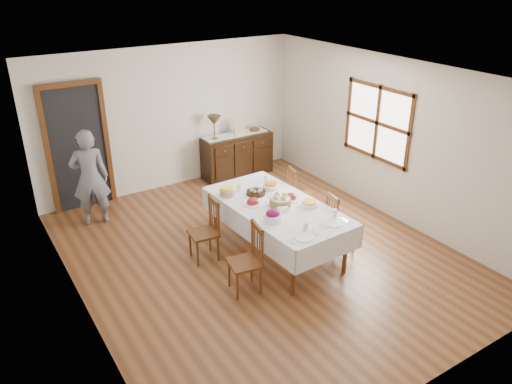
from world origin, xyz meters
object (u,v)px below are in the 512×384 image
table_lamp (214,121)px  person (90,175)px  dining_table (276,211)px  chair_right_near (338,221)px  sideboard (237,155)px  chair_left_far (206,229)px  chair_right_far (299,195)px  chair_left_near (248,259)px

table_lamp → person: bearing=-169.4°
dining_table → person: bearing=127.3°
chair_right_near → sideboard: bearing=9.0°
chair_left_far → person: bearing=-145.7°
chair_right_far → chair_right_near: bearing=-167.7°
chair_right_near → sideboard: 3.23m
person → chair_left_far: bearing=133.1°
chair_right_near → table_lamp: 3.31m
chair_right_near → table_lamp: table_lamp is taller
sideboard → dining_table: bearing=-109.8°
dining_table → chair_left_far: chair_left_far is taller
chair_right_far → person: (-2.80, 1.76, 0.36)m
dining_table → sideboard: bearing=67.6°
chair_left_near → chair_right_near: size_ratio=1.03×
sideboard → table_lamp: size_ratio=3.04×
dining_table → chair_left_far: (-0.91, 0.41, -0.22)m
sideboard → chair_right_near: bearing=-93.5°
dining_table → chair_right_near: (0.81, -0.41, -0.23)m
chair_right_far → table_lamp: 2.36m
sideboard → table_lamp: bearing=-179.0°
dining_table → chair_left_near: bearing=-148.1°
dining_table → chair_left_far: bearing=153.4°
chair_left_far → table_lamp: table_lamp is taller
person → dining_table: bearing=144.7°
dining_table → chair_right_near: size_ratio=2.55×
dining_table → chair_left_near: chair_left_near is taller
chair_right_far → sideboard: 2.24m
sideboard → chair_right_far: bearing=-94.3°
sideboard → table_lamp: 0.91m
chair_right_near → table_lamp: bearing=17.6°
chair_left_far → chair_right_far: chair_right_far is taller
chair_right_far → dining_table: bearing=138.5°
dining_table → chair_right_far: bearing=31.8°
chair_left_far → table_lamp: 2.89m
chair_left_near → chair_right_far: 2.03m
chair_left_far → dining_table: bearing=71.9°
chair_right_near → person: person is taller
sideboard → table_lamp: (-0.49, -0.01, 0.77)m
chair_left_far → chair_right_near: 1.91m
chair_left_near → chair_right_near: chair_left_near is taller
sideboard → person: (-2.97, -0.47, 0.43)m
chair_left_far → chair_right_near: bearing=70.7°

